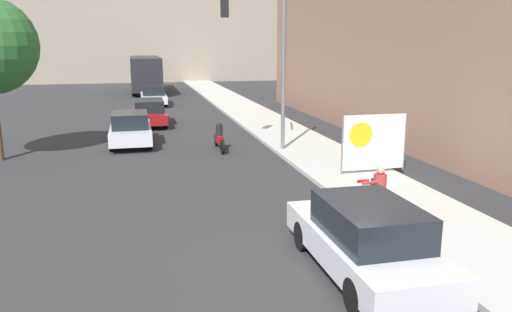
# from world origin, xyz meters

# --- Properties ---
(ground_plane) EXTENTS (160.00, 160.00, 0.00)m
(ground_plane) POSITION_xyz_m (0.00, 0.00, 0.00)
(ground_plane) COLOR #303033
(sidewalk_curb) EXTENTS (3.12, 90.00, 0.14)m
(sidewalk_curb) POSITION_xyz_m (3.26, 15.00, 0.07)
(sidewalk_curb) COLOR beige
(sidewalk_curb) RESTS_ON ground_plane
(seated_protester) EXTENTS (0.95, 0.77, 1.19)m
(seated_protester) POSITION_xyz_m (2.30, 3.04, 0.77)
(seated_protester) COLOR #474C56
(seated_protester) RESTS_ON sidewalk_curb
(protest_banner) EXTENTS (2.36, 0.06, 1.99)m
(protest_banner) POSITION_xyz_m (3.94, 6.76, 1.19)
(protest_banner) COLOR slate
(protest_banner) RESTS_ON sidewalk_curb
(traffic_light_pole) EXTENTS (2.53, 2.30, 6.45)m
(traffic_light_pole) POSITION_xyz_m (1.28, 11.44, 4.41)
(traffic_light_pole) COLOR slate
(traffic_light_pole) RESTS_ON sidewalk_curb
(parked_car_curbside) EXTENTS (1.80, 4.46, 1.50)m
(parked_car_curbside) POSITION_xyz_m (0.41, -0.04, 0.74)
(parked_car_curbside) COLOR silver
(parked_car_curbside) RESTS_ON ground_plane
(car_on_road_nearest) EXTENTS (1.76, 4.17, 1.48)m
(car_on_road_nearest) POSITION_xyz_m (-4.10, 14.23, 0.73)
(car_on_road_nearest) COLOR silver
(car_on_road_nearest) RESTS_ON ground_plane
(car_on_road_midblock) EXTENTS (1.78, 4.74, 1.41)m
(car_on_road_midblock) POSITION_xyz_m (-3.12, 19.82, 0.71)
(car_on_road_midblock) COLOR maroon
(car_on_road_midblock) RESTS_ON ground_plane
(car_on_road_distant) EXTENTS (1.78, 4.64, 1.41)m
(car_on_road_distant) POSITION_xyz_m (-2.54, 29.01, 0.71)
(car_on_road_distant) COLOR silver
(car_on_road_distant) RESTS_ON ground_plane
(city_bus_on_road) EXTENTS (2.59, 10.54, 3.23)m
(city_bus_on_road) POSITION_xyz_m (-2.82, 38.82, 1.86)
(city_bus_on_road) COLOR #232328
(city_bus_on_road) RESTS_ON ground_plane
(motorcycle_on_road) EXTENTS (0.28, 2.23, 1.18)m
(motorcycle_on_road) POSITION_xyz_m (-0.44, 12.22, 0.52)
(motorcycle_on_road) COLOR maroon
(motorcycle_on_road) RESTS_ON ground_plane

